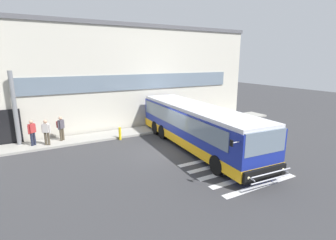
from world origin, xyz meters
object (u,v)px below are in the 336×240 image
passenger_by_doorway (46,131)px  safety_bollard_yellow (120,134)px  entry_support_column (15,109)px  bus_main_foreground (196,127)px  passenger_at_curb_edge (61,127)px  passenger_near_column (32,131)px

passenger_by_doorway → safety_bollard_yellow: passenger_by_doorway is taller
entry_support_column → passenger_by_doorway: entry_support_column is taller
bus_main_foreground → safety_bollard_yellow: bearing=134.1°
bus_main_foreground → safety_bollard_yellow: size_ratio=13.49×
bus_main_foreground → passenger_by_doorway: (-8.41, 4.64, -0.26)m
entry_support_column → passenger_at_curb_edge: 2.94m
passenger_by_doorway → passenger_at_curb_edge: size_ratio=1.00×
passenger_near_column → safety_bollard_yellow: passenger_near_column is taller
passenger_by_doorway → bus_main_foreground: bearing=-28.9°
entry_support_column → passenger_by_doorway: size_ratio=2.83×
entry_support_column → bus_main_foreground: 11.58m
entry_support_column → passenger_near_column: 1.79m
passenger_near_column → passenger_by_doorway: same height
passenger_at_curb_edge → bus_main_foreground: bearing=-35.1°
passenger_at_curb_edge → passenger_near_column: bearing=-171.7°
bus_main_foreground → passenger_near_column: 10.48m
bus_main_foreground → passenger_at_curb_edge: bearing=144.9°
passenger_near_column → safety_bollard_yellow: size_ratio=1.86×
bus_main_foreground → safety_bollard_yellow: 5.51m
passenger_at_curb_edge → safety_bollard_yellow: (3.68, -1.34, -0.66)m
passenger_by_doorway → safety_bollard_yellow: (4.62, -0.74, -0.63)m
passenger_at_curb_edge → safety_bollard_yellow: bearing=-20.0°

